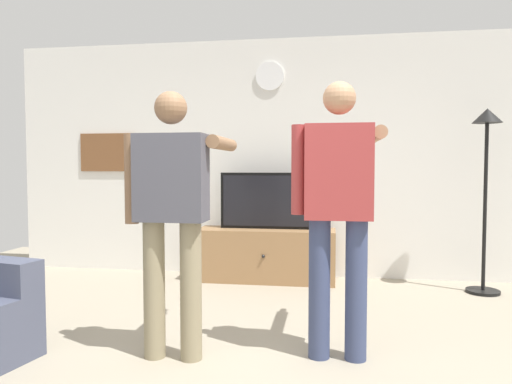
# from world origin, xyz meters

# --- Properties ---
(back_wall) EXTENTS (6.40, 0.10, 2.70)m
(back_wall) POSITION_xyz_m (0.00, 2.95, 1.35)
(back_wall) COLOR silver
(back_wall) RESTS_ON ground_plane
(tv_stand) EXTENTS (1.49, 0.48, 0.57)m
(tv_stand) POSITION_xyz_m (-0.15, 2.60, 0.28)
(tv_stand) COLOR #997047
(tv_stand) RESTS_ON ground_plane
(television) EXTENTS (1.02, 0.07, 0.62)m
(television) POSITION_xyz_m (-0.15, 2.65, 0.88)
(television) COLOR black
(television) RESTS_ON tv_stand
(wall_clock) EXTENTS (0.32, 0.03, 0.32)m
(wall_clock) POSITION_xyz_m (-0.15, 2.89, 2.28)
(wall_clock) COLOR white
(framed_picture) EXTENTS (0.69, 0.04, 0.45)m
(framed_picture) POSITION_xyz_m (-2.12, 2.90, 1.42)
(framed_picture) COLOR brown
(floor_lamp) EXTENTS (0.32, 0.32, 1.82)m
(floor_lamp) POSITION_xyz_m (2.04, 2.43, 1.30)
(floor_lamp) COLOR black
(floor_lamp) RESTS_ON ground_plane
(person_standing_nearer_lamp) EXTENTS (0.63, 0.78, 1.73)m
(person_standing_nearer_lamp) POSITION_xyz_m (-0.47, 0.42, 0.99)
(person_standing_nearer_lamp) COLOR gray
(person_standing_nearer_lamp) RESTS_ON ground_plane
(person_standing_nearer_couch) EXTENTS (0.61, 0.78, 1.79)m
(person_standing_nearer_couch) POSITION_xyz_m (0.59, 0.58, 1.02)
(person_standing_nearer_couch) COLOR #384266
(person_standing_nearer_couch) RESTS_ON ground_plane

